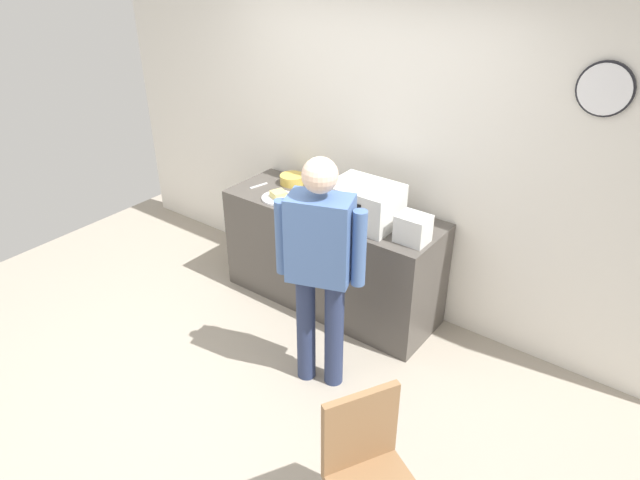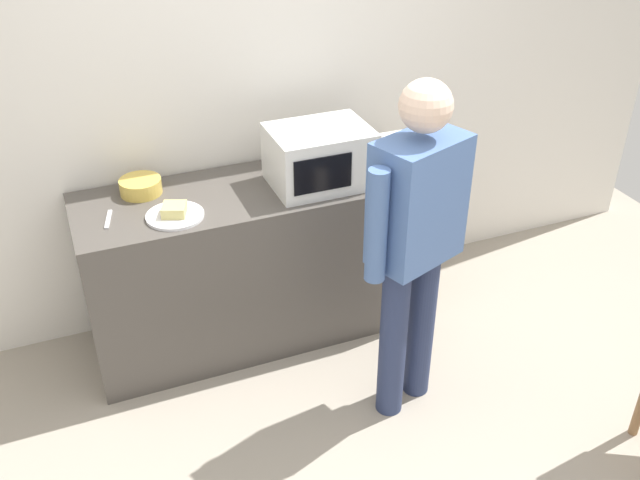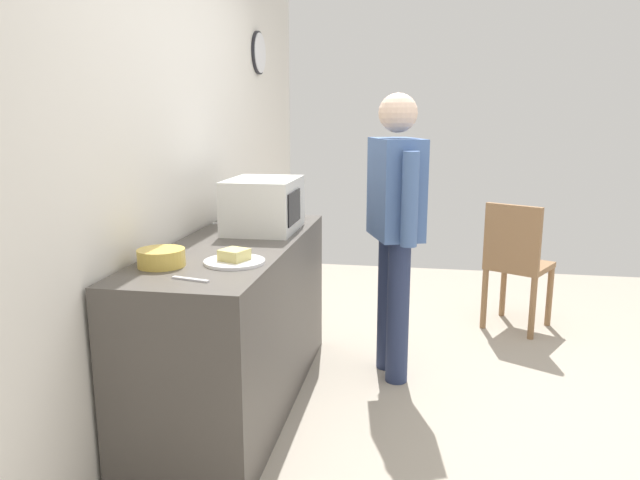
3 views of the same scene
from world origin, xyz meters
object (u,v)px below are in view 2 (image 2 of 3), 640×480
Objects in this scene: fork_utensil at (108,219)px; spoon_utensil at (332,153)px; salad_bowl at (141,186)px; person_standing at (416,233)px; toaster at (398,155)px; sandwich_plate at (175,214)px; microwave at (320,157)px.

spoon_utensil is (1.27, 0.28, 0.00)m from fork_utensil.
person_standing is (1.03, -0.98, 0.04)m from salad_bowl.
person_standing reaches higher than toaster.
person_standing is at bearing -36.19° from sandwich_plate.
salad_bowl is at bearing 136.44° from person_standing.
toaster is at bearing -5.50° from microwave.
fork_utensil is at bearing 147.94° from person_standing.
microwave reaches higher than sandwich_plate.
toaster is at bearing -56.01° from spoon_utensil.
sandwich_plate is 1.20m from toaster.
person_standing is at bearing -111.57° from toaster.
fork_utensil is at bearing 163.24° from sandwich_plate.
sandwich_plate is 0.31m from fork_utensil.
sandwich_plate is 1.62× the size of fork_utensil.
person_standing reaches higher than sandwich_plate.
toaster is (1.30, -0.27, 0.06)m from salad_bowl.
microwave is 2.39× the size of salad_bowl.
fork_utensil is 1.00× the size of spoon_utensil.
sandwich_plate reaches higher than fork_utensil.
person_standing is (0.15, -0.74, -0.07)m from microwave.
person_standing is (1.22, -0.76, 0.08)m from fork_utensil.
person_standing reaches higher than salad_bowl.
microwave reaches higher than salad_bowl.
toaster reaches higher than salad_bowl.
spoon_utensil is (1.07, 0.07, -0.03)m from salad_bowl.
salad_bowl is 0.13× the size of person_standing.
spoon_utensil is (0.97, 0.37, -0.01)m from sandwich_plate.
salad_bowl reaches higher than sandwich_plate.
microwave is at bearing -1.05° from fork_utensil.
toaster is 0.76m from person_standing.
sandwich_plate is 0.16× the size of person_standing.
spoon_utensil is 1.05m from person_standing.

